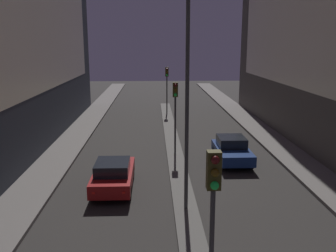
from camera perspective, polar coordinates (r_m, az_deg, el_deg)
name	(u,v)px	position (r m, az deg, el deg)	size (l,w,h in m)	color
median_strip	(174,148)	(25.36, 0.89, -3.44)	(1.04, 37.71, 0.12)	#56544F
traffic_light_near	(213,202)	(8.86, 6.88, -11.45)	(0.32, 0.42, 4.57)	#383838
traffic_light_mid	(175,102)	(23.15, 1.12, 3.67)	(0.32, 0.42, 4.57)	#383838
traffic_light_far	(167,80)	(37.26, -0.17, 7.07)	(0.32, 0.42, 4.57)	#383838
street_lamp	(188,55)	(14.92, 3.00, 10.76)	(0.58, 0.58, 9.15)	#383838
car_left_lane	(113,175)	(18.62, -8.33, -7.33)	(1.87, 4.31, 1.51)	maroon
car_right_lane	(232,150)	(22.87, 9.71, -3.61)	(1.89, 4.05, 1.51)	navy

